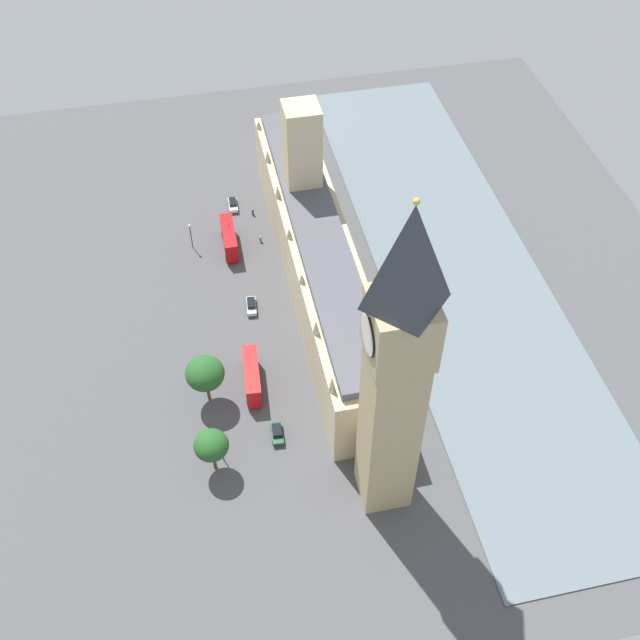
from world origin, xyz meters
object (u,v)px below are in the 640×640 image
car_silver_far_end (251,305)px  pedestrian_leading (261,239)px  double_decker_bus_corner (252,376)px  parliament_building (317,251)px  street_lamp_slot_10 (221,446)px  clock_tower (396,371)px  double_decker_bus_by_river_gate (229,238)px  plane_tree_near_tower (205,374)px  pedestrian_under_trees (253,212)px  street_lamp_opposite_hall (190,232)px  plane_tree_trailing (211,445)px  car_dark_green_kerbside (277,433)px  car_white_midblock (233,204)px

car_silver_far_end → pedestrian_leading: bearing=-99.0°
double_decker_bus_corner → parliament_building: bearing=58.6°
street_lamp_slot_10 → clock_tower: bearing=156.1°
car_silver_far_end → double_decker_bus_by_river_gate: bearing=-79.2°
plane_tree_near_tower → street_lamp_slot_10: (-0.87, 12.58, -2.72)m
pedestrian_under_trees → street_lamp_opposite_hall: bearing=11.5°
car_silver_far_end → plane_tree_trailing: bearing=77.2°
double_decker_bus_by_river_gate → car_silver_far_end: size_ratio=2.27×
double_decker_bus_corner → pedestrian_leading: 36.89m
parliament_building → plane_tree_trailing: size_ratio=8.99×
clock_tower → car_dark_green_kerbside: 34.56m
plane_tree_trailing → plane_tree_near_tower: bearing=-92.6°
plane_tree_trailing → car_dark_green_kerbside: bearing=-160.7°
street_lamp_opposite_hall → street_lamp_slot_10: street_lamp_opposite_hall is taller
parliament_building → car_white_midblock: size_ratio=16.84×
double_decker_bus_by_river_gate → pedestrian_under_trees: bearing=-122.7°
pedestrian_leading → street_lamp_slot_10: street_lamp_slot_10 is taller
pedestrian_leading → street_lamp_slot_10: size_ratio=0.27×
double_decker_bus_by_river_gate → car_dark_green_kerbside: 46.84m
car_dark_green_kerbside → clock_tower: bearing=140.8°
parliament_building → plane_tree_trailing: parliament_building is taller
double_decker_bus_by_river_gate → plane_tree_trailing: plane_tree_trailing is taller
car_white_midblock → pedestrian_under_trees: (-3.78, 3.37, -0.15)m
parliament_building → plane_tree_near_tower: 33.31m
clock_tower → car_white_midblock: bearing=-79.6°
parliament_building → double_decker_bus_by_river_gate: (15.12, -13.47, -5.57)m
clock_tower → plane_tree_trailing: size_ratio=6.64×
double_decker_bus_by_river_gate → street_lamp_slot_10: size_ratio=1.78×
clock_tower → street_lamp_opposite_hall: clock_tower is taller
street_lamp_opposite_hall → car_dark_green_kerbside: bearing=100.5°
clock_tower → pedestrian_under_trees: size_ratio=34.88×
double_decker_bus_corner → car_dark_green_kerbside: double_decker_bus_corner is taller
car_silver_far_end → clock_tower: bearing=113.7°
plane_tree_near_tower → street_lamp_opposite_hall: (-1.03, -38.54, -2.64)m
plane_tree_trailing → double_decker_bus_by_river_gate: bearing=-100.2°
clock_tower → double_decker_bus_by_river_gate: clock_tower is taller
pedestrian_under_trees → street_lamp_opposite_hall: (13.52, 7.53, 3.52)m
car_white_midblock → pedestrian_under_trees: car_white_midblock is taller
car_white_midblock → plane_tree_trailing: plane_tree_trailing is taller
double_decker_bus_corner → clock_tower: bearing=-51.5°
pedestrian_leading → street_lamp_slot_10: 51.96m
pedestrian_under_trees → street_lamp_opposite_hall: 15.87m
street_lamp_slot_10 → car_silver_far_end: bearing=-106.3°
double_decker_bus_by_river_gate → car_dark_green_kerbside: (-1.51, 46.78, -1.75)m
pedestrian_leading → street_lamp_opposite_hall: bearing=41.5°
parliament_building → plane_tree_near_tower: (23.60, 23.47, -1.31)m
pedestrian_leading → plane_tree_near_tower: (14.81, 37.36, 6.18)m
car_dark_green_kerbside → street_lamp_opposite_hall: size_ratio=0.72×
parliament_building → car_white_midblock: parliament_building is taller
car_dark_green_kerbside → plane_tree_trailing: size_ratio=0.51×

